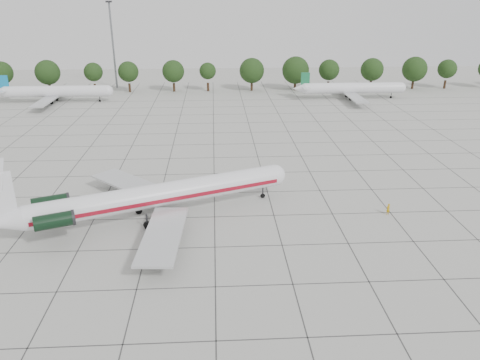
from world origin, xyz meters
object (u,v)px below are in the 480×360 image
Objects in this scene: bg_airliner_d at (352,88)px; ground_crew at (388,209)px; floodlight_mast at (113,40)px; bg_airliner_b at (56,92)px; main_airliner at (146,197)px.

ground_crew is at bearing -101.87° from bg_airliner_d.
bg_airliner_b is at bearing -121.44° from floodlight_mast.
bg_airliner_b is at bearing 93.47° from main_airliner.
bg_airliner_d is at bearing -121.97° from ground_crew.
bg_airliner_d reaches higher than ground_crew.
floodlight_mast is at bearing -80.08° from ground_crew.
floodlight_mast reaches higher than ground_crew.
ground_crew is (32.33, -0.13, -2.52)m from main_airliner.
bg_airliner_d is at bearing -16.26° from floodlight_mast.
ground_crew is at bearing -47.74° from bg_airliner_b.
bg_airliner_b is 26.21m from floodlight_mast.
bg_airliner_b and bg_airliner_d have the same top height.
floodlight_mast is at bearing 81.51° from main_airliner.
bg_airliner_b is (-65.76, 72.36, 2.13)m from ground_crew.
bg_airliner_d is (15.24, 72.48, 2.13)m from ground_crew.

